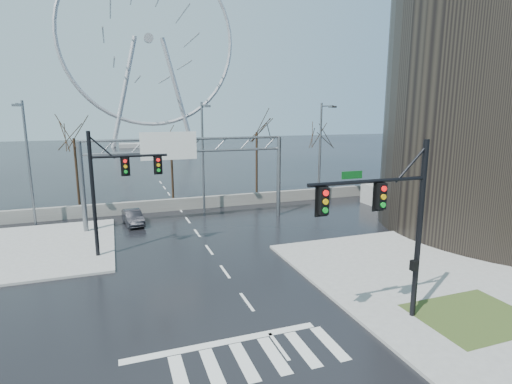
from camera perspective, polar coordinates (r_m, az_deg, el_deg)
name	(u,v)px	position (r m, az deg, el deg)	size (l,w,h in m)	color
ground	(247,302)	(20.20, -1.33, -15.42)	(260.00, 260.00, 0.00)	black
sidewalk_right_ext	(390,261)	(26.32, 18.59, -9.33)	(12.00, 10.00, 0.15)	gray
sidewalk_far	(36,248)	(30.95, -28.93, -7.08)	(10.00, 12.00, 0.15)	gray
grass_strip	(473,316)	(21.03, 28.59, -15.28)	(5.00, 4.00, 0.02)	#2D3F1A
barrier_wall	(180,204)	(38.52, -10.80, -1.70)	(52.00, 0.50, 1.10)	slate
signal_mast_near	(395,216)	(17.50, 19.23, -3.26)	(5.52, 0.41, 8.00)	black
signal_mast_far	(112,182)	(26.44, -19.92, 1.37)	(4.72, 0.41, 8.00)	black
sign_gantry	(183,162)	(32.76, -10.34, 4.28)	(16.36, 0.40, 7.60)	slate
streetlight_left	(27,154)	(36.00, -29.91, 4.71)	(0.50, 2.55, 10.00)	slate
streetlight_mid	(203,149)	(36.26, -7.51, 6.15)	(0.50, 2.55, 10.00)	slate
streetlight_right	(322,145)	(40.54, 9.41, 6.63)	(0.50, 2.55, 10.00)	slate
tree_left	(74,147)	(40.89, -24.51, 5.93)	(3.75, 3.75, 7.50)	black
tree_center	(171,151)	(42.20, -12.01, 5.74)	(3.25, 3.25, 6.50)	black
tree_right	(257,140)	(43.30, 0.09, 7.50)	(3.90, 3.90, 7.80)	black
tree_far_right	(320,145)	(47.11, 9.13, 6.69)	(3.40, 3.40, 6.80)	black
ferris_wheel	(149,46)	(113.92, -15.05, 19.54)	(45.00, 6.00, 50.91)	gray
car	(133,217)	(34.42, -17.16, -3.47)	(1.29, 3.70, 1.22)	black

